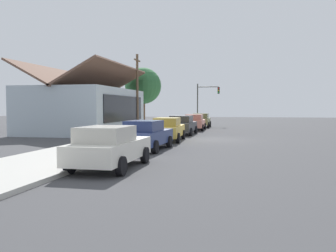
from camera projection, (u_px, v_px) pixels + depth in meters
ground_plane at (212, 139)px, 25.91m from camera, size 120.00×120.00×0.00m
sidewalk_curb at (136, 137)px, 27.08m from camera, size 60.00×4.20×0.16m
car_ivory at (110, 147)px, 13.60m from camera, size 4.62×2.09×1.59m
car_navy at (146, 135)px, 19.42m from camera, size 4.62×2.13×1.59m
car_mustard at (168, 129)px, 24.65m from camera, size 4.95×2.12×1.59m
car_charcoal at (182, 125)px, 30.36m from camera, size 4.70×2.05×1.59m
car_coral at (195, 122)px, 36.23m from camera, size 4.96×2.13×1.59m
car_olive at (201, 120)px, 41.52m from camera, size 4.45×2.08×1.59m
storefront_building at (86, 109)px, 33.38m from camera, size 13.02×7.71×6.05m
shade_tree at (143, 86)px, 41.01m from camera, size 4.07×4.07×6.72m
traffic_light_main at (206, 97)px, 45.24m from camera, size 0.37×2.79×5.20m
utility_pole_wooden at (137, 91)px, 36.09m from camera, size 1.80×0.24×7.50m
fire_hydrant_red at (137, 136)px, 22.48m from camera, size 0.22×0.22×0.71m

